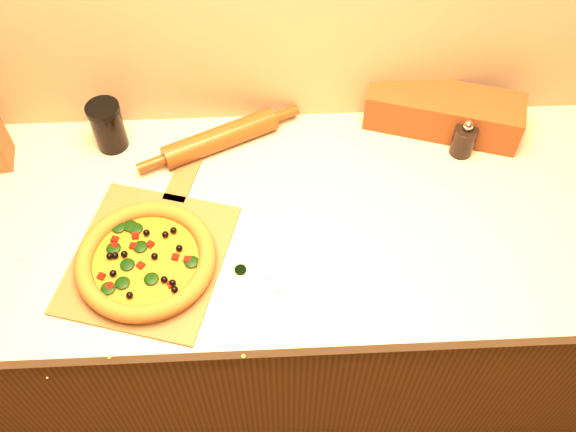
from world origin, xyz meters
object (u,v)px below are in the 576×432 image
object	(u,v)px
rolling_pin	(220,138)
pizza_peel	(151,253)
pizza	(146,260)
pepper_grinder	(464,140)
dark_jar	(108,126)

from	to	relation	value
rolling_pin	pizza_peel	bearing A→B (deg)	-115.58
pizza	pepper_grinder	xyz separation A→B (m)	(0.76, 0.30, 0.02)
pizza_peel	pizza	size ratio (longest dim) A/B	1.71
rolling_pin	pepper_grinder	bearing A→B (deg)	-4.56
pizza_peel	pizza	world-z (taller)	pizza
pizza_peel	dark_jar	size ratio (longest dim) A/B	3.96
pizza_peel	pizza	xyz separation A→B (m)	(-0.00, -0.03, 0.02)
pizza	dark_jar	bearing A→B (deg)	107.56
rolling_pin	dark_jar	size ratio (longest dim) A/B	3.08
pepper_grinder	rolling_pin	distance (m)	0.61
pepper_grinder	dark_jar	xyz separation A→B (m)	(-0.88, 0.07, 0.02)
dark_jar	pepper_grinder	bearing A→B (deg)	-4.38
pizza	pepper_grinder	distance (m)	0.82
pizza_peel	dark_jar	distance (m)	0.36
pepper_grinder	dark_jar	bearing A→B (deg)	175.62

